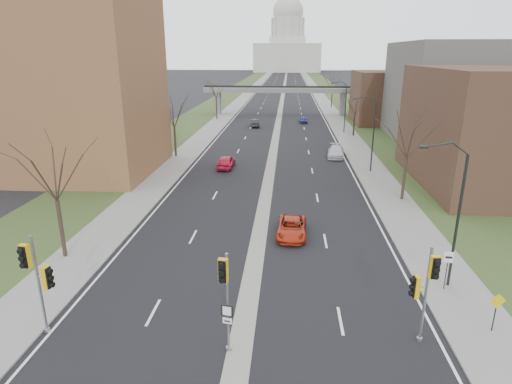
# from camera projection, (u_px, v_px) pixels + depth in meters

# --- Properties ---
(ground) EXTENTS (700.00, 700.00, 0.00)m
(ground) POSITION_uv_depth(u_px,v_px,m) (241.00, 341.00, 20.81)
(ground) COLOR black
(ground) RESTS_ON ground
(road_surface) EXTENTS (20.00, 600.00, 0.01)m
(road_surface) POSITION_uv_depth(u_px,v_px,m) (284.00, 90.00, 163.02)
(road_surface) COLOR black
(road_surface) RESTS_ON ground
(median_strip) EXTENTS (1.20, 600.00, 0.02)m
(median_strip) POSITION_uv_depth(u_px,v_px,m) (284.00, 90.00, 163.02)
(median_strip) COLOR gray
(median_strip) RESTS_ON ground
(sidewalk_right) EXTENTS (4.00, 600.00, 0.12)m
(sidewalk_right) POSITION_uv_depth(u_px,v_px,m) (315.00, 90.00, 162.14)
(sidewalk_right) COLOR gray
(sidewalk_right) RESTS_ON ground
(sidewalk_left) EXTENTS (4.00, 600.00, 0.12)m
(sidewalk_left) POSITION_uv_depth(u_px,v_px,m) (252.00, 89.00, 163.86)
(sidewalk_left) COLOR gray
(sidewalk_left) RESTS_ON ground
(grass_verge_right) EXTENTS (8.00, 600.00, 0.10)m
(grass_verge_right) POSITION_uv_depth(u_px,v_px,m) (331.00, 90.00, 161.72)
(grass_verge_right) COLOR #2A3B1B
(grass_verge_right) RESTS_ON ground
(grass_verge_left) EXTENTS (8.00, 600.00, 0.10)m
(grass_verge_left) POSITION_uv_depth(u_px,v_px,m) (237.00, 89.00, 164.30)
(grass_verge_left) COLOR #2A3B1B
(grass_verge_left) RESTS_ON ground
(apartment_building) EXTENTS (25.00, 16.00, 22.00)m
(apartment_building) POSITION_uv_depth(u_px,v_px,m) (38.00, 75.00, 47.71)
(apartment_building) COLOR brown
(apartment_building) RESTS_ON ground
(commercial_block_near) EXTENTS (16.00, 20.00, 12.00)m
(commercial_block_near) POSITION_uv_depth(u_px,v_px,m) (503.00, 128.00, 43.77)
(commercial_block_near) COLOR #4B3423
(commercial_block_near) RESTS_ON ground
(commercial_block_mid) EXTENTS (18.00, 22.00, 15.00)m
(commercial_block_mid) POSITION_uv_depth(u_px,v_px,m) (458.00, 93.00, 65.78)
(commercial_block_mid) COLOR #595551
(commercial_block_mid) RESTS_ON ground
(commercial_block_far) EXTENTS (14.00, 14.00, 10.00)m
(commercial_block_far) POSITION_uv_depth(u_px,v_px,m) (391.00, 98.00, 84.05)
(commercial_block_far) COLOR #4B3423
(commercial_block_far) RESTS_ON ground
(pedestrian_bridge) EXTENTS (34.00, 3.00, 6.45)m
(pedestrian_bridge) POSITION_uv_depth(u_px,v_px,m) (280.00, 93.00, 95.15)
(pedestrian_bridge) COLOR slate
(pedestrian_bridge) RESTS_ON ground
(capitol) EXTENTS (48.00, 42.00, 55.75)m
(capitol) POSITION_uv_depth(u_px,v_px,m) (287.00, 46.00, 318.44)
(capitol) COLOR beige
(capitol) RESTS_ON ground
(streetlight_near) EXTENTS (2.61, 0.20, 8.70)m
(streetlight_near) POSITION_uv_depth(u_px,v_px,m) (450.00, 175.00, 23.55)
(streetlight_near) COLOR black
(streetlight_near) RESTS_ON sidewalk_right
(streetlight_mid) EXTENTS (2.61, 0.20, 8.70)m
(streetlight_mid) POSITION_uv_depth(u_px,v_px,m) (368.00, 113.00, 48.20)
(streetlight_mid) COLOR black
(streetlight_mid) RESTS_ON sidewalk_right
(streetlight_far) EXTENTS (2.61, 0.20, 8.70)m
(streetlight_far) POSITION_uv_depth(u_px,v_px,m) (342.00, 92.00, 72.85)
(streetlight_far) COLOR black
(streetlight_far) RESTS_ON sidewalk_right
(tree_left_a) EXTENTS (7.20, 7.20, 9.40)m
(tree_left_a) POSITION_uv_depth(u_px,v_px,m) (51.00, 163.00, 27.27)
(tree_left_a) COLOR #382B21
(tree_left_a) RESTS_ON sidewalk_left
(tree_left_b) EXTENTS (6.75, 6.75, 8.81)m
(tree_left_b) POSITION_uv_depth(u_px,v_px,m) (173.00, 110.00, 55.84)
(tree_left_b) COLOR #382B21
(tree_left_b) RESTS_ON sidewalk_left
(tree_left_c) EXTENTS (7.65, 7.65, 9.99)m
(tree_left_c) POSITION_uv_depth(u_px,v_px,m) (216.00, 85.00, 87.82)
(tree_left_c) COLOR #382B21
(tree_left_c) RESTS_ON sidewalk_left
(tree_right_a) EXTENTS (7.20, 7.20, 9.40)m
(tree_right_a) POSITION_uv_depth(u_px,v_px,m) (409.00, 131.00, 38.68)
(tree_right_a) COLOR #382B21
(tree_right_a) RESTS_ON sidewalk_right
(tree_right_b) EXTENTS (6.30, 6.30, 8.22)m
(tree_right_b) POSITION_uv_depth(u_px,v_px,m) (356.00, 101.00, 70.22)
(tree_right_b) COLOR #382B21
(tree_right_b) RESTS_ON sidewalk_right
(tree_right_c) EXTENTS (7.65, 7.65, 9.99)m
(tree_right_c) POSITION_uv_depth(u_px,v_px,m) (333.00, 79.00, 107.76)
(tree_right_c) COLOR #382B21
(tree_right_c) RESTS_ON sidewalk_right
(signal_pole_left) EXTENTS (1.06, 0.90, 5.27)m
(signal_pole_left) POSITION_uv_depth(u_px,v_px,m) (37.00, 273.00, 20.18)
(signal_pole_left) COLOR gray
(signal_pole_left) RESTS_ON ground
(signal_pole_median) EXTENTS (0.61, 0.84, 5.05)m
(signal_pole_median) POSITION_uv_depth(u_px,v_px,m) (225.00, 288.00, 18.80)
(signal_pole_median) COLOR gray
(signal_pole_median) RESTS_ON ground
(signal_pole_right) EXTENTS (0.96, 0.87, 5.03)m
(signal_pole_right) POSITION_uv_depth(u_px,v_px,m) (425.00, 283.00, 19.61)
(signal_pole_right) COLOR gray
(signal_pole_right) RESTS_ON ground
(speed_limit_sign) EXTENTS (0.52, 0.10, 2.39)m
(speed_limit_sign) POSITION_uv_depth(u_px,v_px,m) (448.00, 264.00, 24.67)
(speed_limit_sign) COLOR black
(speed_limit_sign) RESTS_ON sidewalk_right
(warning_sign) EXTENTS (0.83, 0.15, 2.14)m
(warning_sign) POSITION_uv_depth(u_px,v_px,m) (496.00, 307.00, 20.95)
(warning_sign) COLOR black
(warning_sign) RESTS_ON sidewalk_right
(car_left_near) EXTENTS (1.94, 4.61, 1.56)m
(car_left_near) POSITION_uv_depth(u_px,v_px,m) (226.00, 162.00, 51.91)
(car_left_near) COLOR red
(car_left_near) RESTS_ON ground
(car_left_far) EXTENTS (2.05, 4.50, 1.43)m
(car_left_far) POSITION_uv_depth(u_px,v_px,m) (255.00, 123.00, 80.91)
(car_left_far) COLOR black
(car_left_far) RESTS_ON ground
(car_right_near) EXTENTS (2.37, 4.82, 1.32)m
(car_right_near) POSITION_uv_depth(u_px,v_px,m) (292.00, 228.00, 32.59)
(car_right_near) COLOR #A92912
(car_right_near) RESTS_ON ground
(car_right_mid) EXTENTS (2.68, 5.35, 1.49)m
(car_right_mid) POSITION_uv_depth(u_px,v_px,m) (336.00, 152.00, 57.37)
(car_right_mid) COLOR silver
(car_right_mid) RESTS_ON ground
(car_right_far) EXTENTS (1.75, 3.75, 1.24)m
(car_right_far) POSITION_uv_depth(u_px,v_px,m) (303.00, 120.00, 85.52)
(car_right_far) COLOR navy
(car_right_far) RESTS_ON ground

